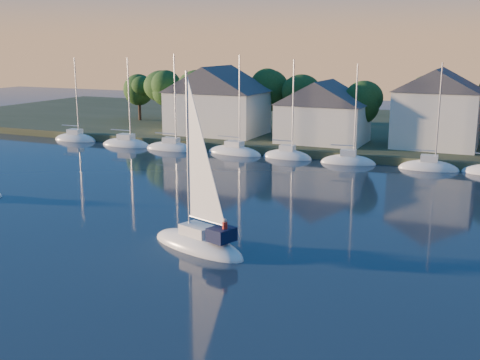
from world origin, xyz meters
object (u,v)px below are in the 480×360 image
Objects in this scene: clubhouse_east at (437,107)px; hero_sailboat at (199,241)px; clubhouse_centre at (323,111)px; clubhouse_west at (217,99)px.

hero_sailboat is (-10.10, -43.43, -5.44)m from clubhouse_east.
hero_sailboat is at bearing -84.62° from clubhouse_centre.
clubhouse_centre is 14.17m from clubhouse_east.
clubhouse_west is 47.17m from hero_sailboat.
clubhouse_east reaches higher than clubhouse_west.
clubhouse_west is 1.04× the size of hero_sailboat.
clubhouse_west is at bearing -178.09° from clubhouse_east.
clubhouse_west is 16.05m from clubhouse_centre.
clubhouse_centre is at bearing -171.87° from clubhouse_east.
hero_sailboat reaches higher than clubhouse_west.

